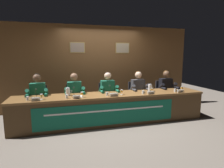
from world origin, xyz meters
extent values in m
plane|color=#70665B|center=(0.00, 0.00, 0.00)|extent=(12.00, 12.00, 0.00)
cube|color=brown|center=(0.00, 1.40, 1.30)|extent=(5.98, 0.12, 2.60)
cube|color=tan|center=(-0.71, 1.34, 1.92)|extent=(0.45, 0.02, 0.32)
cube|color=gray|center=(-0.71, 1.33, 1.92)|extent=(0.41, 0.01, 0.28)
cube|color=tan|center=(0.71, 1.34, 1.92)|extent=(0.45, 0.02, 0.33)
cube|color=tan|center=(0.71, 1.33, 1.92)|extent=(0.41, 0.01, 0.29)
cube|color=brown|center=(0.00, 0.00, 0.71)|extent=(4.78, 0.78, 0.05)
cube|color=#4C341B|center=(0.00, -0.37, 0.34)|extent=(4.72, 0.04, 0.68)
cube|color=#4C341B|center=(-2.34, 0.00, 0.34)|extent=(0.08, 0.70, 0.68)
cube|color=#4C341B|center=(2.34, 0.00, 0.34)|extent=(0.08, 0.70, 0.68)
cube|color=#14664C|center=(-0.19, -0.39, 0.34)|extent=(3.31, 0.01, 0.52)
cube|color=white|center=(-0.19, -0.40, 0.43)|extent=(2.81, 0.00, 0.04)
cylinder|color=black|center=(-1.79, 0.49, 0.01)|extent=(0.44, 0.44, 0.02)
cylinder|color=black|center=(-1.79, 0.49, 0.24)|extent=(0.05, 0.05, 0.42)
cube|color=#232328|center=(-1.79, 0.49, 0.46)|extent=(0.44, 0.44, 0.03)
cube|color=#232328|center=(-1.79, 0.69, 0.70)|extent=(0.40, 0.05, 0.44)
cylinder|color=black|center=(-1.89, 0.14, 0.24)|extent=(0.10, 0.10, 0.48)
cylinder|color=black|center=(-1.69, 0.14, 0.24)|extent=(0.10, 0.10, 0.48)
cylinder|color=black|center=(-1.89, 0.29, 0.53)|extent=(0.13, 0.34, 0.13)
cylinder|color=black|center=(-1.69, 0.29, 0.53)|extent=(0.13, 0.34, 0.13)
cube|color=#196047|center=(-1.79, 0.46, 0.77)|extent=(0.36, 0.20, 0.48)
sphere|color=brown|center=(-1.79, 0.44, 1.14)|extent=(0.19, 0.19, 0.19)
sphere|color=black|center=(-1.79, 0.46, 1.16)|extent=(0.17, 0.17, 0.17)
cylinder|color=#196047|center=(-2.00, 0.36, 0.79)|extent=(0.09, 0.30, 0.25)
cylinder|color=#196047|center=(-1.58, 0.36, 0.79)|extent=(0.09, 0.30, 0.25)
cylinder|color=#196047|center=(-2.00, 0.20, 0.76)|extent=(0.07, 0.24, 0.07)
cylinder|color=#196047|center=(-1.58, 0.20, 0.76)|extent=(0.07, 0.24, 0.07)
cube|color=white|center=(-1.76, -0.31, 0.77)|extent=(0.18, 0.03, 0.08)
cube|color=white|center=(-1.76, -0.28, 0.77)|extent=(0.18, 0.03, 0.08)
cube|color=black|center=(-1.76, -0.32, 0.77)|extent=(0.13, 0.01, 0.01)
cylinder|color=white|center=(-1.64, -0.19, 0.74)|extent=(0.06, 0.06, 0.00)
cylinder|color=white|center=(-1.64, -0.19, 0.77)|extent=(0.01, 0.01, 0.05)
cone|color=white|center=(-1.64, -0.19, 0.83)|extent=(0.06, 0.06, 0.06)
cylinder|color=yellow|center=(-1.64, -0.19, 0.82)|extent=(0.04, 0.04, 0.04)
cylinder|color=silver|center=(-1.93, -0.19, 0.78)|extent=(0.06, 0.06, 0.08)
cylinder|color=silver|center=(-1.93, -0.19, 0.76)|extent=(0.05, 0.05, 0.05)
cylinder|color=black|center=(-1.77, -0.10, 0.74)|extent=(0.06, 0.06, 0.02)
cylinder|color=black|center=(-1.77, -0.04, 0.84)|extent=(0.01, 0.13, 0.18)
sphere|color=#2D2D2D|center=(-1.77, 0.02, 0.93)|extent=(0.03, 0.03, 0.03)
cylinder|color=black|center=(-0.90, 0.49, 0.01)|extent=(0.44, 0.44, 0.02)
cylinder|color=black|center=(-0.90, 0.49, 0.24)|extent=(0.05, 0.05, 0.42)
cube|color=#232328|center=(-0.90, 0.49, 0.46)|extent=(0.44, 0.44, 0.03)
cube|color=#232328|center=(-0.90, 0.69, 0.70)|extent=(0.40, 0.05, 0.44)
cylinder|color=black|center=(-1.00, 0.14, 0.24)|extent=(0.10, 0.10, 0.48)
cylinder|color=black|center=(-0.80, 0.14, 0.24)|extent=(0.10, 0.10, 0.48)
cylinder|color=black|center=(-1.00, 0.29, 0.53)|extent=(0.13, 0.34, 0.13)
cylinder|color=black|center=(-0.80, 0.29, 0.53)|extent=(0.13, 0.34, 0.13)
cube|color=#196047|center=(-0.90, 0.46, 0.77)|extent=(0.36, 0.20, 0.48)
sphere|color=#8E664C|center=(-0.90, 0.44, 1.14)|extent=(0.19, 0.19, 0.19)
sphere|color=#331E0F|center=(-0.90, 0.46, 1.16)|extent=(0.17, 0.17, 0.17)
cylinder|color=#196047|center=(-1.11, 0.36, 0.79)|extent=(0.09, 0.30, 0.25)
cylinder|color=#196047|center=(-0.69, 0.36, 0.79)|extent=(0.09, 0.30, 0.25)
cylinder|color=#196047|center=(-1.11, 0.20, 0.76)|extent=(0.07, 0.24, 0.07)
cylinder|color=#196047|center=(-0.69, 0.20, 0.76)|extent=(0.07, 0.24, 0.07)
cube|color=white|center=(-0.90, -0.32, 0.77)|extent=(0.16, 0.03, 0.08)
cube|color=white|center=(-0.90, -0.29, 0.77)|extent=(0.16, 0.03, 0.08)
cube|color=black|center=(-0.90, -0.33, 0.77)|extent=(0.11, 0.01, 0.01)
cylinder|color=white|center=(-0.77, -0.19, 0.74)|extent=(0.06, 0.06, 0.00)
cylinder|color=white|center=(-0.77, -0.19, 0.77)|extent=(0.01, 0.01, 0.05)
cone|color=white|center=(-0.77, -0.19, 0.83)|extent=(0.06, 0.06, 0.06)
cylinder|color=orange|center=(-0.77, -0.19, 0.82)|extent=(0.04, 0.04, 0.04)
cylinder|color=silver|center=(-1.11, -0.20, 0.78)|extent=(0.06, 0.06, 0.08)
cylinder|color=silver|center=(-1.11, -0.20, 0.76)|extent=(0.05, 0.05, 0.05)
cylinder|color=black|center=(-0.94, -0.10, 0.74)|extent=(0.06, 0.06, 0.02)
cylinder|color=black|center=(-0.94, -0.04, 0.84)|extent=(0.01, 0.13, 0.18)
sphere|color=#2D2D2D|center=(-0.94, 0.03, 0.93)|extent=(0.03, 0.03, 0.03)
cylinder|color=black|center=(0.00, 0.49, 0.01)|extent=(0.44, 0.44, 0.02)
cylinder|color=black|center=(0.00, 0.49, 0.24)|extent=(0.05, 0.05, 0.42)
cube|color=#232328|center=(0.00, 0.49, 0.46)|extent=(0.44, 0.44, 0.03)
cube|color=#232328|center=(0.00, 0.69, 0.70)|extent=(0.40, 0.05, 0.44)
cylinder|color=black|center=(-0.10, 0.14, 0.24)|extent=(0.10, 0.10, 0.48)
cylinder|color=black|center=(0.10, 0.14, 0.24)|extent=(0.10, 0.10, 0.48)
cylinder|color=black|center=(-0.10, 0.29, 0.53)|extent=(0.13, 0.34, 0.13)
cylinder|color=black|center=(0.10, 0.29, 0.53)|extent=(0.13, 0.34, 0.13)
cube|color=#196047|center=(0.00, 0.46, 0.77)|extent=(0.36, 0.20, 0.48)
sphere|color=beige|center=(0.00, 0.44, 1.14)|extent=(0.19, 0.19, 0.19)
sphere|color=black|center=(0.00, 0.46, 1.16)|extent=(0.17, 0.17, 0.17)
cylinder|color=#196047|center=(-0.21, 0.36, 0.79)|extent=(0.09, 0.30, 0.25)
cylinder|color=#196047|center=(0.21, 0.36, 0.79)|extent=(0.09, 0.30, 0.25)
cylinder|color=#196047|center=(-0.21, 0.20, 0.76)|extent=(0.07, 0.24, 0.07)
cylinder|color=#196047|center=(0.21, 0.20, 0.76)|extent=(0.07, 0.24, 0.07)
cube|color=white|center=(-0.03, -0.32, 0.77)|extent=(0.20, 0.03, 0.08)
cube|color=white|center=(-0.03, -0.28, 0.77)|extent=(0.20, 0.03, 0.08)
cube|color=black|center=(-0.03, -0.32, 0.77)|extent=(0.14, 0.01, 0.01)
cylinder|color=white|center=(0.20, -0.16, 0.74)|extent=(0.06, 0.06, 0.00)
cylinder|color=white|center=(0.20, -0.16, 0.77)|extent=(0.01, 0.01, 0.05)
cone|color=white|center=(0.20, -0.16, 0.83)|extent=(0.06, 0.06, 0.06)
cylinder|color=orange|center=(0.20, -0.16, 0.82)|extent=(0.04, 0.04, 0.04)
cylinder|color=silver|center=(-0.17, -0.19, 0.78)|extent=(0.06, 0.06, 0.08)
cylinder|color=silver|center=(-0.17, -0.19, 0.76)|extent=(0.05, 0.05, 0.05)
cylinder|color=black|center=(-0.03, -0.04, 0.74)|extent=(0.06, 0.06, 0.02)
cylinder|color=black|center=(-0.03, 0.03, 0.84)|extent=(0.01, 0.13, 0.18)
sphere|color=#2D2D2D|center=(-0.03, 0.09, 0.93)|extent=(0.03, 0.03, 0.03)
cylinder|color=black|center=(0.90, 0.49, 0.01)|extent=(0.44, 0.44, 0.02)
cylinder|color=black|center=(0.90, 0.49, 0.24)|extent=(0.05, 0.05, 0.42)
cube|color=#232328|center=(0.90, 0.49, 0.46)|extent=(0.44, 0.44, 0.03)
cube|color=#232328|center=(0.90, 0.69, 0.70)|extent=(0.40, 0.05, 0.44)
cylinder|color=black|center=(0.80, 0.14, 0.24)|extent=(0.10, 0.10, 0.48)
cylinder|color=black|center=(1.00, 0.14, 0.24)|extent=(0.10, 0.10, 0.48)
cylinder|color=black|center=(0.80, 0.29, 0.53)|extent=(0.13, 0.34, 0.13)
cylinder|color=black|center=(1.00, 0.29, 0.53)|extent=(0.13, 0.34, 0.13)
cube|color=#38383D|center=(0.90, 0.46, 0.77)|extent=(0.36, 0.20, 0.48)
sphere|color=beige|center=(0.90, 0.44, 1.14)|extent=(0.19, 0.19, 0.19)
sphere|color=#593819|center=(0.90, 0.46, 1.16)|extent=(0.17, 0.17, 0.17)
cylinder|color=#38383D|center=(0.69, 0.36, 0.79)|extent=(0.09, 0.30, 0.25)
cylinder|color=#38383D|center=(1.11, 0.36, 0.79)|extent=(0.09, 0.30, 0.25)
cylinder|color=#38383D|center=(0.69, 0.20, 0.76)|extent=(0.07, 0.24, 0.07)
cylinder|color=#38383D|center=(1.11, 0.20, 0.76)|extent=(0.07, 0.24, 0.07)
cube|color=white|center=(0.92, -0.32, 0.77)|extent=(0.17, 0.03, 0.08)
cube|color=white|center=(0.92, -0.28, 0.77)|extent=(0.17, 0.03, 0.08)
cube|color=black|center=(0.92, -0.32, 0.77)|extent=(0.12, 0.01, 0.01)
cylinder|color=white|center=(1.02, -0.14, 0.74)|extent=(0.06, 0.06, 0.00)
cylinder|color=white|center=(1.02, -0.14, 0.77)|extent=(0.01, 0.01, 0.05)
cone|color=white|center=(1.02, -0.14, 0.83)|extent=(0.06, 0.06, 0.06)
cylinder|color=orange|center=(1.02, -0.14, 0.82)|extent=(0.04, 0.04, 0.04)
cylinder|color=silver|center=(0.74, -0.23, 0.78)|extent=(0.06, 0.06, 0.08)
cylinder|color=silver|center=(0.74, -0.23, 0.76)|extent=(0.05, 0.05, 0.05)
cylinder|color=black|center=(0.85, -0.06, 0.74)|extent=(0.06, 0.06, 0.02)
cylinder|color=black|center=(0.85, 0.01, 0.84)|extent=(0.01, 0.13, 0.18)
sphere|color=#2D2D2D|center=(0.85, 0.07, 0.93)|extent=(0.03, 0.03, 0.03)
cylinder|color=black|center=(1.79, 0.49, 0.01)|extent=(0.44, 0.44, 0.02)
cylinder|color=black|center=(1.79, 0.49, 0.24)|extent=(0.05, 0.05, 0.42)
cube|color=#232328|center=(1.79, 0.49, 0.46)|extent=(0.44, 0.44, 0.03)
cube|color=#232328|center=(1.79, 0.69, 0.70)|extent=(0.40, 0.05, 0.44)
cylinder|color=black|center=(1.69, 0.14, 0.24)|extent=(0.10, 0.10, 0.48)
cylinder|color=black|center=(1.89, 0.14, 0.24)|extent=(0.10, 0.10, 0.48)
cylinder|color=black|center=(1.69, 0.29, 0.53)|extent=(0.13, 0.34, 0.13)
cylinder|color=black|center=(1.89, 0.29, 0.53)|extent=(0.13, 0.34, 0.13)
cube|color=black|center=(1.79, 0.46, 0.77)|extent=(0.36, 0.20, 0.48)
sphere|color=brown|center=(1.79, 0.44, 1.14)|extent=(0.19, 0.19, 0.19)
sphere|color=#593819|center=(1.79, 0.46, 1.16)|extent=(0.17, 0.17, 0.17)
cylinder|color=black|center=(1.58, 0.36, 0.79)|extent=(0.09, 0.30, 0.25)
cylinder|color=black|center=(2.00, 0.36, 0.79)|extent=(0.09, 0.30, 0.25)
cylinder|color=black|center=(1.58, 0.20, 0.76)|extent=(0.07, 0.24, 0.07)
cylinder|color=black|center=(2.00, 0.20, 0.76)|extent=(0.07, 0.24, 0.07)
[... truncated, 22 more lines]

